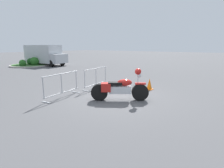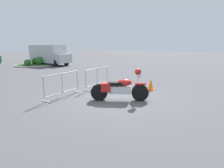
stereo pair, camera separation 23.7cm
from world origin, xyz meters
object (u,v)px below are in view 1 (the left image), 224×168
motorcycle (120,88)px  delivery_van (45,54)px  traffic_cone (149,84)px  crowd_barrier_far (96,78)px  crowd_barrier_near (62,85)px

motorcycle → delivery_van: (6.03, 14.59, 0.73)m
delivery_van → traffic_cone: (-3.56, -14.80, -0.95)m
crowd_barrier_far → traffic_cone: bearing=-62.3°
motorcycle → traffic_cone: (2.46, -0.21, -0.23)m
crowd_barrier_far → delivery_van: delivery_van is taller
crowd_barrier_far → delivery_van: size_ratio=0.39×
motorcycle → delivery_van: delivery_van is taller
crowd_barrier_near → delivery_van: 14.23m
crowd_barrier_near → traffic_cone: bearing=-35.1°
delivery_van → traffic_cone: bearing=-21.5°
traffic_cone → motorcycle: bearing=175.1°
crowd_barrier_far → traffic_cone: crowd_barrier_far is taller
motorcycle → crowd_barrier_near: (-1.14, 2.32, 0.04)m
delivery_van → crowd_barrier_far: bearing=-29.7°
crowd_barrier_far → traffic_cone: 2.87m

